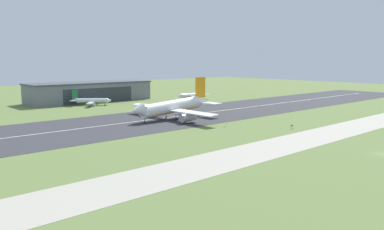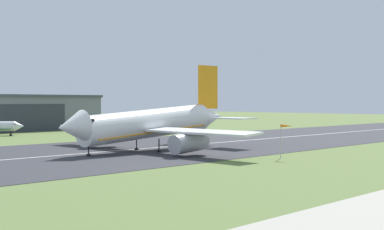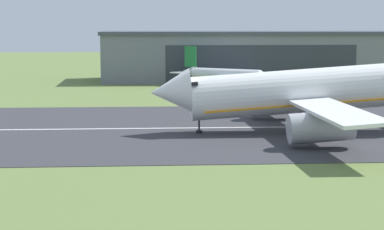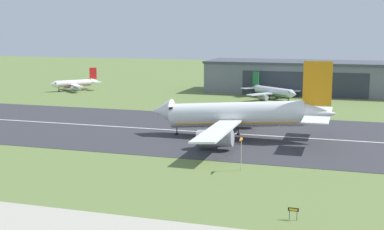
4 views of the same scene
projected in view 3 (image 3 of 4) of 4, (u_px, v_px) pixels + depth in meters
runway_strip at (333, 127)px, 106.83m from camera, size 434.70×55.54×0.06m
runway_centreline at (333, 126)px, 106.83m from camera, size 391.23×0.70×0.01m
hangar_building at (254, 56)px, 195.25m from camera, size 79.52×26.12×12.73m
airplane_landing at (311, 92)px, 101.09m from camera, size 44.71×56.27×18.61m
airplane_parked_centre at (225, 75)px, 173.39m from camera, size 22.99×22.79×9.37m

